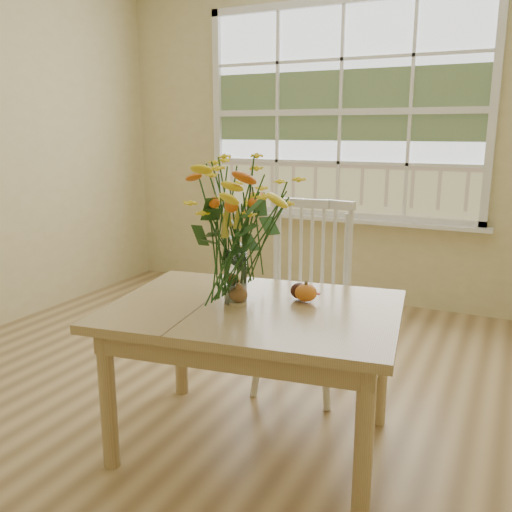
% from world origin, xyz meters
% --- Properties ---
extents(floor, '(4.00, 4.50, 0.01)m').
position_xyz_m(floor, '(0.00, 0.00, -0.01)').
color(floor, olive).
rests_on(floor, ground).
extents(wall_back, '(4.00, 0.02, 2.70)m').
position_xyz_m(wall_back, '(0.00, 2.25, 1.35)').
color(wall_back, '#D2C486').
rests_on(wall_back, floor).
extents(window, '(2.42, 0.12, 1.74)m').
position_xyz_m(window, '(0.00, 2.21, 1.53)').
color(window, silver).
rests_on(window, wall_back).
extents(dining_table, '(1.36, 1.06, 0.66)m').
position_xyz_m(dining_table, '(0.37, -0.09, 0.57)').
color(dining_table, tan).
rests_on(dining_table, floor).
extents(windsor_chair, '(0.51, 0.49, 1.01)m').
position_xyz_m(windsor_chair, '(0.35, 0.60, 0.57)').
color(windsor_chair, white).
rests_on(windsor_chair, floor).
extents(flower_vase, '(0.48, 0.48, 0.57)m').
position_xyz_m(flower_vase, '(0.27, -0.08, 1.01)').
color(flower_vase, white).
rests_on(flower_vase, dining_table).
extents(pumpkin, '(0.10, 0.10, 0.08)m').
position_xyz_m(pumpkin, '(0.55, 0.06, 0.70)').
color(pumpkin, orange).
rests_on(pumpkin, dining_table).
extents(turkey_figurine, '(0.11, 0.09, 0.12)m').
position_xyz_m(turkey_figurine, '(0.30, -0.10, 0.71)').
color(turkey_figurine, '#CCB78C').
rests_on(turkey_figurine, dining_table).
extents(dark_gourd, '(0.13, 0.10, 0.07)m').
position_xyz_m(dark_gourd, '(0.51, 0.09, 0.70)').
color(dark_gourd, '#38160F').
rests_on(dark_gourd, dining_table).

